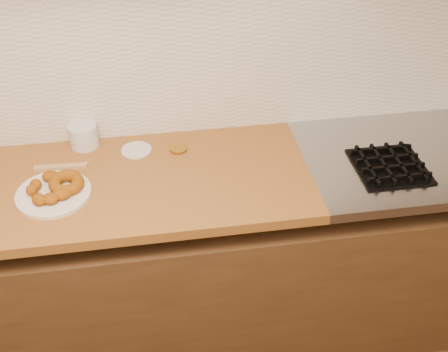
% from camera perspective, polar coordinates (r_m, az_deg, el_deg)
% --- Properties ---
extents(wall_back, '(4.00, 0.02, 2.70)m').
position_cam_1_polar(wall_back, '(2.12, -6.53, 15.04)').
color(wall_back, '#B7AA8A').
rests_on(wall_back, ground).
extents(base_cabinet, '(3.60, 0.60, 0.77)m').
position_cam_1_polar(base_cabinet, '(2.41, -4.45, -9.63)').
color(base_cabinet, '#53341B').
rests_on(base_cabinet, floor).
extents(backsplash, '(3.60, 0.02, 0.60)m').
position_cam_1_polar(backsplash, '(2.17, -6.23, 11.25)').
color(backsplash, silver).
rests_on(backsplash, wall_back).
extents(donut_plate, '(0.26, 0.26, 0.01)m').
position_cam_1_polar(donut_plate, '(2.05, -16.93, -1.75)').
color(donut_plate, beige).
rests_on(donut_plate, butcher_block).
extents(ring_donut, '(0.17, 0.17, 0.06)m').
position_cam_1_polar(ring_donut, '(2.04, -15.74, -0.69)').
color(ring_donut, '#99510C').
rests_on(ring_donut, donut_plate).
extents(fried_dough_chunks, '(0.15, 0.20, 0.04)m').
position_cam_1_polar(fried_dough_chunks, '(2.02, -17.57, -1.42)').
color(fried_dough_chunks, '#99510C').
rests_on(fried_dough_chunks, donut_plate).
extents(plastic_tub, '(0.14, 0.14, 0.09)m').
position_cam_1_polar(plastic_tub, '(2.26, -14.06, 4.03)').
color(plastic_tub, silver).
rests_on(plastic_tub, butcher_block).
extents(tub_lid, '(0.12, 0.12, 0.01)m').
position_cam_1_polar(tub_lid, '(2.21, -8.89, 2.61)').
color(tub_lid, silver).
rests_on(tub_lid, butcher_block).
extents(brass_jar_lid, '(0.09, 0.09, 0.01)m').
position_cam_1_polar(brass_jar_lid, '(2.19, -4.69, 2.77)').
color(brass_jar_lid, olive).
rests_on(brass_jar_lid, butcher_block).
extents(wooden_utensil, '(0.20, 0.03, 0.02)m').
position_cam_1_polar(wooden_utensil, '(2.17, -16.24, 0.87)').
color(wooden_utensil, tan).
rests_on(wooden_utensil, butcher_block).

